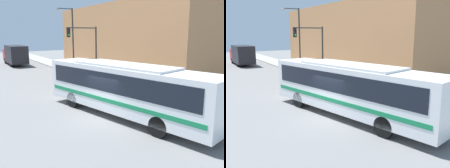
# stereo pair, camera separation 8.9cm
# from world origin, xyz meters

# --- Properties ---
(ground_plane) EXTENTS (120.00, 120.00, 0.00)m
(ground_plane) POSITION_xyz_m (0.00, 0.00, 0.00)
(ground_plane) COLOR slate
(sidewalk) EXTENTS (3.33, 70.00, 0.15)m
(sidewalk) POSITION_xyz_m (6.16, 20.00, 0.07)
(sidewalk) COLOR gray
(sidewalk) RESTS_ON ground_plane
(building_facade) EXTENTS (6.00, 26.15, 8.40)m
(building_facade) POSITION_xyz_m (10.83, 14.07, 4.20)
(building_facade) COLOR #B27A4C
(building_facade) RESTS_ON ground_plane
(city_bus) EXTENTS (5.02, 12.30, 3.22)m
(city_bus) POSITION_xyz_m (1.21, -0.23, 1.87)
(city_bus) COLOR white
(city_bus) RESTS_ON ground_plane
(delivery_truck) EXTENTS (2.49, 8.30, 3.10)m
(delivery_truck) POSITION_xyz_m (0.62, 29.69, 1.68)
(delivery_truck) COLOR black
(delivery_truck) RESTS_ON ground_plane
(fire_hydrant) EXTENTS (0.25, 0.33, 0.70)m
(fire_hydrant) POSITION_xyz_m (5.10, 2.44, 0.49)
(fire_hydrant) COLOR red
(fire_hydrant) RESTS_ON sidewalk
(traffic_light_pole) EXTENTS (3.28, 0.35, 5.51)m
(traffic_light_pole) POSITION_xyz_m (4.15, 10.90, 3.92)
(traffic_light_pole) COLOR #2D2D2D
(traffic_light_pole) RESTS_ON sidewalk
(parking_meter) EXTENTS (0.14, 0.14, 1.38)m
(parking_meter) POSITION_xyz_m (5.10, 7.84, 1.08)
(parking_meter) COLOR #2D2D2D
(parking_meter) RESTS_ON sidewalk
(street_lamp) EXTENTS (2.26, 0.28, 7.84)m
(street_lamp) POSITION_xyz_m (5.09, 17.22, 4.72)
(street_lamp) COLOR #2D2D2D
(street_lamp) RESTS_ON sidewalk
(pedestrian_near_corner) EXTENTS (0.34, 0.34, 1.87)m
(pedestrian_near_corner) POSITION_xyz_m (6.63, 15.91, 1.11)
(pedestrian_near_corner) COLOR #47382D
(pedestrian_near_corner) RESTS_ON sidewalk
(pedestrian_mid_block) EXTENTS (0.34, 0.34, 1.69)m
(pedestrian_mid_block) POSITION_xyz_m (6.17, 6.34, 1.00)
(pedestrian_mid_block) COLOR slate
(pedestrian_mid_block) RESTS_ON sidewalk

